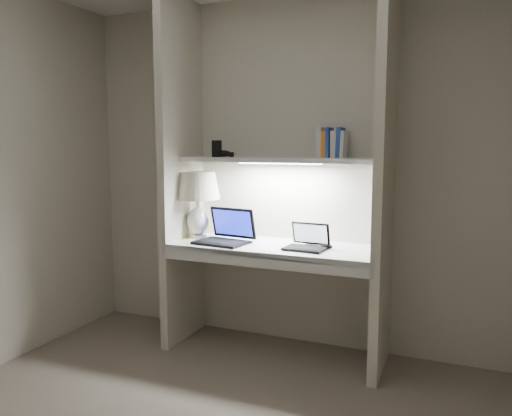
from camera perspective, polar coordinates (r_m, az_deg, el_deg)
The scene contains 17 objects.
back_wall at distance 3.64m, azimuth 3.66°, elevation 4.01°, with size 3.20×0.01×2.50m, color #BDB6A1.
alcove_panel_left at distance 3.70m, azimuth -8.53°, elevation 4.00°, with size 0.06×0.55×2.50m, color #BDB6A1.
alcove_panel_right at distance 3.20m, azimuth 14.50°, elevation 3.37°, with size 0.06×0.55×2.50m, color #BDB6A1.
desk at distance 3.45m, azimuth 2.10°, elevation -4.55°, with size 1.40×0.55×0.04m, color white.
desk_apron at distance 3.22m, azimuth 0.46°, elevation -5.94°, with size 1.46×0.03×0.10m, color silver.
shelf at distance 3.47m, azimuth 2.70°, elevation 5.52°, with size 1.40×0.36×0.03m, color silver.
strip_light at distance 3.47m, azimuth 2.70°, elevation 5.15°, with size 0.60×0.04×0.01m, color white.
table_lamp at distance 3.69m, azimuth -6.67°, elevation 1.67°, with size 0.33×0.33×0.49m.
laptop_main at distance 3.52m, azimuth -3.47°, elevation -3.08°, with size 0.39×0.35×0.24m.
laptop_netbook at distance 3.31m, azimuth 5.84°, elevation -4.00°, with size 0.28×0.25×0.17m.
speaker at distance 3.46m, azimuth 6.58°, elevation -3.09°, with size 0.09×0.07×0.13m, color silver.
mouse at distance 3.34m, azimuth 8.08°, elevation -4.37°, with size 0.09×0.05×0.03m, color black.
cable_coil at distance 3.35m, azimuth 5.75°, elevation -4.46°, with size 0.10×0.10×0.01m, color black.
sticky_note at distance 3.65m, azimuth -7.81°, elevation -3.62°, with size 0.07×0.07×0.00m, color #FFF035.
book_row at distance 3.43m, azimuth 8.63°, elevation 7.29°, with size 0.19×0.14×0.20m.
shelf_box at distance 3.67m, azimuth -4.50°, elevation 6.77°, with size 0.07×0.05×0.12m, color black.
shelf_gadget at distance 3.66m, azimuth -3.70°, elevation 6.23°, with size 0.11×0.08×0.05m, color black.
Camera 1 is at (1.18, -1.94, 1.45)m, focal length 35.00 mm.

